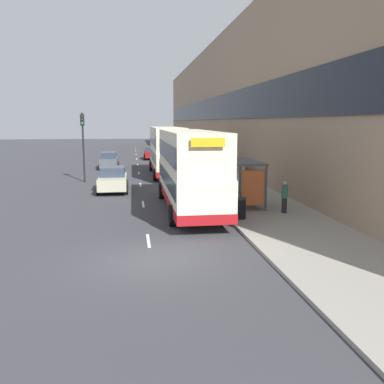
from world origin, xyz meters
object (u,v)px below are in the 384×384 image
object	(u,v)px
bus_shelter	(248,175)
pedestrian_at_shelter	(255,178)
double_decker_bus_ahead	(167,150)
car_0	(152,153)
litter_bin	(240,208)
car_1	(109,160)
double_decker_bus_near	(190,169)
pedestrian_1	(285,197)
traffic_light_far_kerb	(83,136)
car_2	(113,179)

from	to	relation	value
bus_shelter	pedestrian_at_shelter	xyz separation A→B (m)	(1.85, 4.80, -0.82)
bus_shelter	double_decker_bus_ahead	world-z (taller)	double_decker_bus_ahead
double_decker_bus_ahead	pedestrian_at_shelter	distance (m)	11.77
car_0	litter_bin	distance (m)	35.73
car_1	double_decker_bus_near	bearing A→B (deg)	103.85
pedestrian_at_shelter	litter_bin	world-z (taller)	pedestrian_at_shelter
pedestrian_at_shelter	pedestrian_1	distance (m)	7.02
double_decker_bus_near	traffic_light_far_kerb	bearing A→B (deg)	119.60
litter_bin	double_decker_bus_ahead	bearing A→B (deg)	96.29
double_decker_bus_ahead	litter_bin	world-z (taller)	double_decker_bus_ahead
pedestrian_1	litter_bin	bearing A→B (deg)	-159.14
double_decker_bus_near	car_0	world-z (taller)	double_decker_bus_near
double_decker_bus_ahead	pedestrian_at_shelter	xyz separation A→B (m)	(5.11, -10.53, -1.23)
pedestrian_at_shelter	traffic_light_far_kerb	distance (m)	14.22
car_2	litter_bin	xyz separation A→B (m)	(6.49, -10.03, -0.18)
double_decker_bus_ahead	pedestrian_1	xyz separation A→B (m)	(4.61, -17.53, -1.31)
car_2	pedestrian_1	bearing A→B (deg)	135.01
double_decker_bus_ahead	car_1	xyz separation A→B (m)	(-5.46, 6.53, -1.45)
car_0	litter_bin	xyz separation A→B (m)	(2.60, -35.64, -0.17)
traffic_light_far_kerb	double_decker_bus_near	bearing A→B (deg)	-60.40
car_2	traffic_light_far_kerb	world-z (taller)	traffic_light_far_kerb
double_decker_bus_near	pedestrian_1	bearing A→B (deg)	-23.74
double_decker_bus_ahead	litter_bin	distance (m)	18.69
bus_shelter	pedestrian_1	world-z (taller)	bus_shelter
car_1	traffic_light_far_kerb	size ratio (longest dim) A/B	0.80
bus_shelter	double_decker_bus_near	bearing A→B (deg)	-177.22
car_2	double_decker_bus_near	bearing A→B (deg)	122.19
car_1	litter_bin	distance (m)	26.14
car_0	traffic_light_far_kerb	distance (m)	21.66
litter_bin	bus_shelter	bearing A→B (deg)	68.96
car_1	litter_bin	world-z (taller)	car_1
double_decker_bus_ahead	car_2	size ratio (longest dim) A/B	2.62
car_1	litter_bin	bearing A→B (deg)	106.68
car_2	pedestrian_at_shelter	distance (m)	9.78
double_decker_bus_ahead	traffic_light_far_kerb	bearing A→B (deg)	-153.88
car_2	double_decker_bus_ahead	bearing A→B (deg)	-117.67
double_decker_bus_near	traffic_light_far_kerb	size ratio (longest dim) A/B	2.07
car_0	double_decker_bus_ahead	bearing A→B (deg)	-88.12
car_1	pedestrian_1	bearing A→B (deg)	112.71
double_decker_bus_ahead	pedestrian_at_shelter	size ratio (longest dim) A/B	6.32
double_decker_bus_near	car_1	size ratio (longest dim) A/B	2.58
double_decker_bus_ahead	pedestrian_1	world-z (taller)	double_decker_bus_ahead
car_1	litter_bin	xyz separation A→B (m)	(7.50, -25.04, -0.17)
litter_bin	pedestrian_1	bearing A→B (deg)	20.86
bus_shelter	car_1	bearing A→B (deg)	111.76
pedestrian_at_shelter	pedestrian_1	size ratio (longest dim) A/B	1.10
double_decker_bus_ahead	litter_bin	xyz separation A→B (m)	(2.04, -18.51, -1.62)
bus_shelter	car_1	distance (m)	23.56
bus_shelter	litter_bin	world-z (taller)	bus_shelter
litter_bin	traffic_light_far_kerb	distance (m)	17.82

